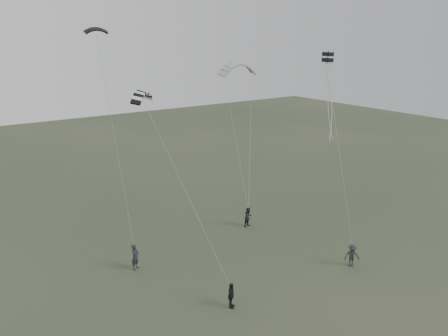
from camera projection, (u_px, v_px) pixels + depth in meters
ground at (262, 270)px, 32.02m from camera, size 140.00×140.00×0.00m
flyer_left at (135, 257)px, 31.87m from camera, size 0.86×0.80×1.97m
flyer_right at (248, 217)px, 39.11m from camera, size 1.00×0.86×1.77m
flyer_center at (231, 296)px, 27.35m from camera, size 1.03×0.94×1.69m
flyer_far at (352, 256)px, 32.27m from camera, size 1.30×1.17×1.74m
kite_dark_small at (96, 29)px, 31.72m from camera, size 1.74×0.84×0.69m
kite_pale_large at (238, 63)px, 43.62m from camera, size 4.31×1.51×1.95m
kite_striped at (142, 92)px, 30.33m from camera, size 2.61×2.57×1.23m
kite_box at (328, 57)px, 33.47m from camera, size 0.70×0.72×0.75m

